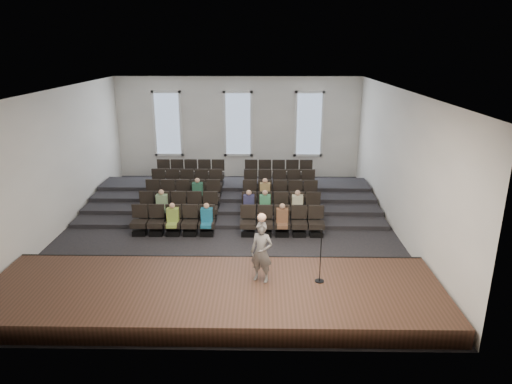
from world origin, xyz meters
TOP-DOWN VIEW (x-y plane):
  - ground at (0.00, 0.00)m, footprint 14.00×14.00m
  - ceiling at (0.00, 0.00)m, footprint 12.00×14.00m
  - wall_back at (0.00, 7.02)m, footprint 12.00×0.04m
  - wall_front at (0.00, -7.02)m, footprint 12.00×0.04m
  - wall_left at (-6.02, 0.00)m, footprint 0.04×14.00m
  - wall_right at (6.02, 0.00)m, footprint 0.04×14.00m
  - stage at (0.00, -5.10)m, footprint 11.80×3.60m
  - stage_lip at (0.00, -3.33)m, footprint 11.80×0.06m
  - risers at (0.00, 3.17)m, footprint 11.80×4.80m
  - seating_rows at (-0.00, 1.54)m, footprint 6.80×4.70m
  - windows at (0.00, 6.95)m, footprint 8.44×0.10m
  - audience at (0.15, 0.34)m, footprint 5.45×2.64m
  - speaker at (1.22, -4.75)m, footprint 0.70×0.58m
  - mic_stand at (2.75, -4.77)m, footprint 0.25×0.25m

SIDE VIEW (x-z plane):
  - ground at x=0.00m, z-range 0.00..0.00m
  - risers at x=0.00m, z-range -0.10..0.50m
  - stage at x=0.00m, z-range 0.00..0.50m
  - stage_lip at x=0.00m, z-range -0.01..0.51m
  - seating_rows at x=0.00m, z-range -0.15..1.52m
  - audience at x=0.15m, z-range 0.26..1.36m
  - mic_stand at x=2.75m, z-range 0.20..1.68m
  - speaker at x=1.22m, z-range 0.50..2.13m
  - wall_back at x=0.00m, z-range 0.00..5.00m
  - wall_front at x=0.00m, z-range 0.00..5.00m
  - wall_left at x=-6.02m, z-range 0.00..5.00m
  - wall_right at x=6.02m, z-range 0.00..5.00m
  - windows at x=0.00m, z-range 1.08..4.32m
  - ceiling at x=0.00m, z-range 5.00..5.02m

